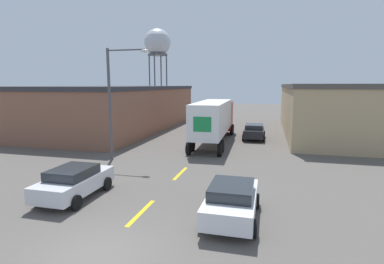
{
  "coord_description": "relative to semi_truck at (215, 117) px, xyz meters",
  "views": [
    {
      "loc": [
        5.09,
        -7.84,
        5.38
      ],
      "look_at": [
        -0.18,
        12.79,
        2.02
      ],
      "focal_mm": 28.0,
      "sensor_mm": 36.0,
      "label": 1
    }
  ],
  "objects": [
    {
      "name": "ground_plane",
      "position": [
        -0.25,
        -19.79,
        -2.36
      ],
      "size": [
        160.0,
        160.0,
        0.0
      ],
      "primitive_type": "plane",
      "color": "#56514C"
    },
    {
      "name": "road_centerline",
      "position": [
        -0.25,
        -16.48,
        -2.36
      ],
      "size": [
        0.2,
        14.51,
        0.01
      ],
      "color": "gold",
      "rests_on": "ground_plane"
    },
    {
      "name": "warehouse_left",
      "position": [
        -13.63,
        6.17,
        0.26
      ],
      "size": [
        13.06,
        25.58,
        5.24
      ],
      "color": "brown",
      "rests_on": "ground_plane"
    },
    {
      "name": "warehouse_right",
      "position": [
        11.72,
        8.09,
        0.38
      ],
      "size": [
        10.22,
        22.82,
        5.47
      ],
      "color": "tan",
      "rests_on": "ground_plane"
    },
    {
      "name": "semi_truck",
      "position": [
        0.0,
        0.0,
        0.0
      ],
      "size": [
        3.09,
        13.05,
        3.92
      ],
      "rotation": [
        0.0,
        0.0,
        0.03
      ],
      "color": "#B21919",
      "rests_on": "ground_plane"
    },
    {
      "name": "parked_car_right_far",
      "position": [
        3.56,
        2.52,
        -1.56
      ],
      "size": [
        2.11,
        4.2,
        1.51
      ],
      "color": "black",
      "rests_on": "ground_plane"
    },
    {
      "name": "parked_car_left_near",
      "position": [
        -4.06,
        -15.64,
        -1.56
      ],
      "size": [
        2.11,
        4.2,
        1.51
      ],
      "color": "silver",
      "rests_on": "ground_plane"
    },
    {
      "name": "parked_car_right_near",
      "position": [
        3.56,
        -16.13,
        -1.56
      ],
      "size": [
        2.11,
        4.2,
        1.51
      ],
      "color": "silver",
      "rests_on": "ground_plane"
    },
    {
      "name": "water_tower",
      "position": [
        -18.9,
        35.17,
        11.88
      ],
      "size": [
        5.69,
        5.69,
        17.32
      ],
      "color": "#47474C",
      "rests_on": "ground_plane"
    },
    {
      "name": "street_lamp",
      "position": [
        -5.72,
        -8.41,
        2.29
      ],
      "size": [
        3.14,
        0.32,
        7.89
      ],
      "color": "#4C4C51",
      "rests_on": "ground_plane"
    }
  ]
}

